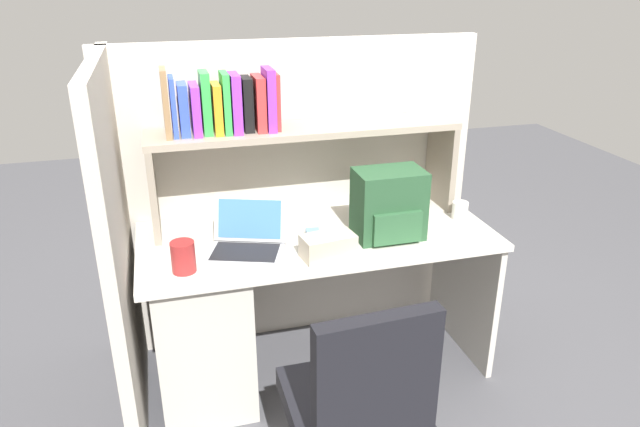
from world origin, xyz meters
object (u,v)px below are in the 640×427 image
(snack_canister, at_px, (183,257))
(computer_mouse, at_px, (314,235))
(backpack, at_px, (389,205))
(paper_cup, at_px, (460,210))
(laptop, at_px, (247,240))
(tissue_box, at_px, (328,246))

(snack_canister, bearing_deg, computer_mouse, 15.10)
(backpack, bearing_deg, paper_cup, 13.45)
(laptop, bearing_deg, paper_cup, 4.19)
(laptop, xyz_separation_m, computer_mouse, (0.30, 0.04, -0.03))
(paper_cup, height_order, snack_canister, snack_canister)
(backpack, xyz_separation_m, snack_canister, (-0.90, -0.09, -0.09))
(backpack, xyz_separation_m, tissue_box, (-0.32, -0.13, -0.10))
(laptop, relative_size, snack_canister, 2.97)
(paper_cup, bearing_deg, tissue_box, -162.89)
(paper_cup, xyz_separation_m, tissue_box, (-0.73, -0.22, 0.01))
(paper_cup, bearing_deg, snack_canister, -171.79)
(tissue_box, relative_size, snack_canister, 1.72)
(backpack, relative_size, snack_canister, 2.42)
(tissue_box, bearing_deg, computer_mouse, 85.45)
(laptop, distance_m, snack_canister, 0.30)
(computer_mouse, height_order, paper_cup, paper_cup)
(computer_mouse, bearing_deg, laptop, -166.07)
(paper_cup, bearing_deg, computer_mouse, -177.35)
(laptop, height_order, backpack, backpack)
(paper_cup, bearing_deg, laptop, -175.81)
(paper_cup, xyz_separation_m, snack_canister, (-1.31, -0.19, 0.02))
(backpack, height_order, computer_mouse, backpack)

